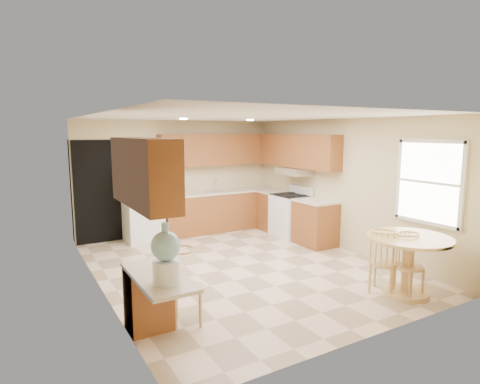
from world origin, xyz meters
TOP-DOWN VIEW (x-y plane):
  - floor at (0.00, 0.00)m, footprint 5.50×5.50m
  - ceiling at (0.00, 0.00)m, footprint 4.50×5.50m
  - wall_back at (0.00, 2.75)m, footprint 4.50×0.02m
  - wall_front at (0.00, -2.75)m, footprint 4.50×0.02m
  - wall_left at (-2.25, 0.00)m, footprint 0.02×5.50m
  - wall_right at (2.25, 0.00)m, footprint 0.02×5.50m
  - doorway at (-1.75, 2.73)m, footprint 0.90×0.02m
  - base_cab_back at (0.88, 2.45)m, footprint 2.75×0.60m
  - counter_back at (0.88, 2.45)m, footprint 2.75×0.63m
  - base_cab_right_a at (1.95, 1.85)m, footprint 0.60×0.59m
  - counter_right_a at (1.95, 1.85)m, footprint 0.63×0.59m
  - base_cab_right_b at (1.95, 0.40)m, footprint 0.60×0.80m
  - counter_right_b at (1.95, 0.40)m, footprint 0.63×0.80m
  - upper_cab_back at (0.88, 2.58)m, footprint 2.75×0.33m
  - upper_cab_right at (2.08, 1.21)m, footprint 0.33×2.42m
  - upper_cab_left at (-2.08, -1.60)m, footprint 0.33×1.40m
  - sink at (0.85, 2.45)m, footprint 0.78×0.44m
  - range_hood at (2.00, 1.18)m, footprint 0.50×0.76m
  - desk_pedestal at (-2.00, -1.32)m, footprint 0.48×0.42m
  - desk_top at (-2.00, -1.70)m, footprint 0.50×1.20m
  - window at (2.23, -1.85)m, footprint 0.06×1.12m
  - can_light_a at (-0.50, 1.20)m, footprint 0.14×0.14m
  - can_light_b at (0.90, 1.20)m, footprint 0.14×0.14m
  - refrigerator at (-0.95, 2.40)m, footprint 0.73×0.71m
  - stove at (1.92, 1.18)m, footprint 0.65×0.76m
  - dining_table at (1.40, -2.18)m, footprint 1.14×1.14m
  - chair_table_a at (1.20, -2.02)m, footprint 0.39×0.50m
  - chair_table_b at (1.40, -2.28)m, footprint 0.38×0.38m
  - chair_desk at (-1.55, -1.50)m, footprint 0.40×0.51m
  - water_crock at (-2.00, -1.97)m, footprint 0.30×0.30m

SIDE VIEW (x-z plane):
  - floor at x=0.00m, z-range 0.00..0.00m
  - desk_pedestal at x=-2.00m, z-range 0.00..0.72m
  - base_cab_back at x=0.88m, z-range 0.00..0.87m
  - base_cab_right_a at x=1.95m, z-range 0.00..0.87m
  - base_cab_right_b at x=1.95m, z-range 0.00..0.87m
  - stove at x=1.92m, z-range -0.08..1.01m
  - chair_table_b at x=1.40m, z-range 0.10..0.96m
  - chair_table_a at x=1.20m, z-range 0.10..0.98m
  - dining_table at x=1.40m, z-range 0.13..0.97m
  - chair_desk at x=-1.55m, z-range 0.10..1.00m
  - desk_top at x=-2.00m, z-range 0.73..0.77m
  - refrigerator at x=-0.95m, z-range 0.00..1.65m
  - counter_back at x=0.88m, z-range 0.87..0.91m
  - counter_right_a at x=1.95m, z-range 0.87..0.91m
  - counter_right_b at x=1.95m, z-range 0.87..0.91m
  - sink at x=0.85m, z-range 0.91..0.92m
  - water_crock at x=-2.00m, z-range 0.74..1.36m
  - doorway at x=-1.75m, z-range 0.00..2.10m
  - wall_back at x=0.00m, z-range 0.00..2.50m
  - wall_front at x=0.00m, z-range 0.00..2.50m
  - wall_left at x=-2.25m, z-range 0.00..2.50m
  - wall_right at x=2.25m, z-range 0.00..2.50m
  - range_hood at x=2.00m, z-range 1.35..1.49m
  - window at x=2.23m, z-range 0.85..2.15m
  - upper_cab_back at x=0.88m, z-range 1.50..2.20m
  - upper_cab_right at x=2.08m, z-range 1.50..2.20m
  - upper_cab_left at x=-2.08m, z-range 1.50..2.20m
  - can_light_a at x=-0.50m, z-range 2.48..2.49m
  - can_light_b at x=0.90m, z-range 2.48..2.49m
  - ceiling at x=0.00m, z-range 2.49..2.51m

